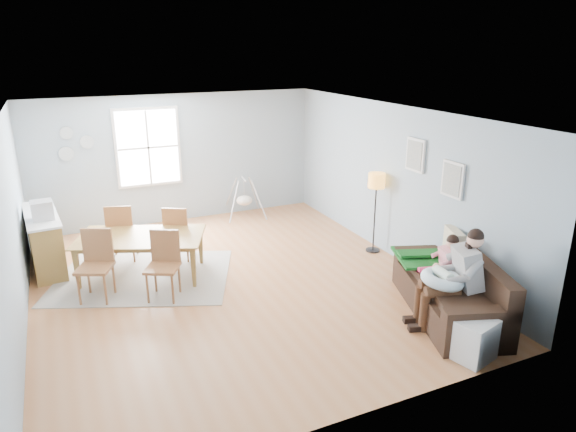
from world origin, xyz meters
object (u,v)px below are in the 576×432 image
floor_lamp (376,187)px  chair_nw (121,229)px  father (455,275)px  dining_table (142,257)px  toddler (444,259)px  sofa (452,293)px  baby_swing (244,200)px  chair_sw (96,259)px  storage_cube (473,340)px  chair_se (164,260)px  counter (45,240)px  monitor (42,210)px  chair_ne (178,229)px

floor_lamp → chair_nw: bearing=161.2°
father → dining_table: bearing=137.0°
toddler → chair_nw: 5.40m
sofa → chair_nw: size_ratio=2.26×
chair_nw → baby_swing: size_ratio=1.07×
sofa → dining_table: size_ratio=1.19×
chair_sw → storage_cube: bearing=-42.3°
sofa → floor_lamp: size_ratio=1.61×
chair_se → counter: bearing=129.9°
floor_lamp → dining_table: size_ratio=0.74×
floor_lamp → baby_swing: 3.36m
dining_table → monitor: bearing=172.1°
toddler → father: bearing=-115.8°
dining_table → counter: bearing=163.8°
chair_nw → monitor: size_ratio=3.06×
chair_se → toddler: bearing=-29.4°
storage_cube → baby_swing: baby_swing is taller
chair_se → baby_swing: chair_se is taller
floor_lamp → monitor: floor_lamp is taller
baby_swing → chair_ne: bearing=-136.4°
baby_swing → chair_nw: bearing=-152.7°
chair_sw → monitor: bearing=118.3°
father → floor_lamp: bearing=78.9°
chair_ne → monitor: (-2.09, 0.36, 0.53)m
sofa → storage_cube: 1.12m
dining_table → baby_swing: (2.61, 2.26, 0.04)m
sofa → toddler: size_ratio=2.69×
chair_se → chair_ne: chair_se is taller
sofa → counter: bearing=141.2°
chair_se → chair_ne: 1.36m
toddler → floor_lamp: size_ratio=0.60×
sofa → baby_swing: size_ratio=2.42×
chair_ne → toddler: bearing=-46.9°
chair_sw → counter: size_ratio=0.61×
toddler → chair_sw: (-4.50, 2.40, -0.14)m
dining_table → chair_sw: 0.88m
toddler → storage_cube: bearing=-113.7°
chair_nw → floor_lamp: bearing=-18.8°
chair_se → floor_lamp: bearing=2.7°
father → counter: bearing=138.2°
storage_cube → chair_se: size_ratio=0.54×
sofa → toddler: bearing=91.7°
sofa → chair_sw: bearing=149.7°
floor_lamp → father: bearing=-101.1°
storage_cube → dining_table: (-3.25, 4.05, 0.09)m
chair_nw → baby_swing: 3.16m
dining_table → chair_sw: chair_sw is taller
dining_table → chair_sw: bearing=-126.2°
floor_lamp → baby_swing: floor_lamp is taller
father → baby_swing: (-0.95, 5.57, -0.36)m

